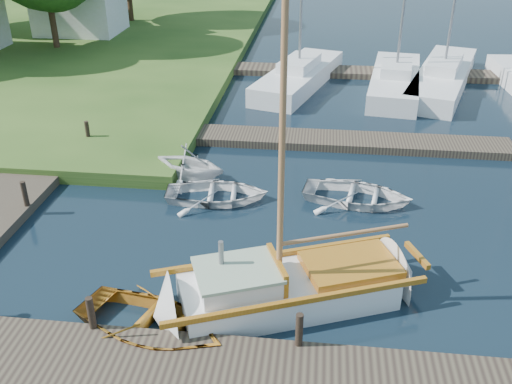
# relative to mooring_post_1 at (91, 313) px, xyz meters

# --- Properties ---
(ground) EXTENTS (160.00, 160.00, 0.00)m
(ground) POSITION_rel_mooring_post_1_xyz_m (3.00, 5.00, -0.70)
(ground) COLOR black
(ground) RESTS_ON ground
(near_dock) EXTENTS (18.00, 2.20, 0.30)m
(near_dock) POSITION_rel_mooring_post_1_xyz_m (3.00, -1.00, -0.55)
(near_dock) COLOR #302620
(near_dock) RESTS_ON ground
(left_dock) EXTENTS (2.20, 18.00, 0.30)m
(left_dock) POSITION_rel_mooring_post_1_xyz_m (-5.00, 7.00, -0.55)
(left_dock) COLOR #302620
(left_dock) RESTS_ON ground
(far_dock) EXTENTS (14.00, 1.60, 0.30)m
(far_dock) POSITION_rel_mooring_post_1_xyz_m (5.00, 11.50, -0.55)
(far_dock) COLOR #302620
(far_dock) RESTS_ON ground
(pontoon) EXTENTS (30.00, 1.60, 0.30)m
(pontoon) POSITION_rel_mooring_post_1_xyz_m (13.00, 21.00, -0.55)
(pontoon) COLOR #302620
(pontoon) RESTS_ON ground
(mooring_post_1) EXTENTS (0.16, 0.16, 0.80)m
(mooring_post_1) POSITION_rel_mooring_post_1_xyz_m (0.00, 0.00, 0.00)
(mooring_post_1) COLOR black
(mooring_post_1) RESTS_ON near_dock
(mooring_post_2) EXTENTS (0.16, 0.16, 0.80)m
(mooring_post_2) POSITION_rel_mooring_post_1_xyz_m (4.50, 0.00, 0.00)
(mooring_post_2) COLOR black
(mooring_post_2) RESTS_ON near_dock
(mooring_post_4) EXTENTS (0.16, 0.16, 0.80)m
(mooring_post_4) POSITION_rel_mooring_post_1_xyz_m (-4.00, 5.00, 0.00)
(mooring_post_4) COLOR black
(mooring_post_4) RESTS_ON left_dock
(mooring_post_5) EXTENTS (0.16, 0.16, 0.80)m
(mooring_post_5) POSITION_rel_mooring_post_1_xyz_m (-4.00, 10.00, 0.00)
(mooring_post_5) COLOR black
(mooring_post_5) RESTS_ON left_dock
(sailboat) EXTENTS (7.37, 4.48, 9.83)m
(sailboat) POSITION_rel_mooring_post_1_xyz_m (4.28, 1.81, -0.36)
(sailboat) COLOR white
(sailboat) RESTS_ON ground
(dinghy) EXTENTS (4.21, 3.58, 0.74)m
(dinghy) POSITION_rel_mooring_post_1_xyz_m (1.19, 0.30, -0.33)
(dinghy) COLOR #995112
(dinghy) RESTS_ON ground
(tender_a) EXTENTS (3.45, 2.62, 0.67)m
(tender_a) POSITION_rel_mooring_post_1_xyz_m (1.57, 6.55, -0.36)
(tender_a) COLOR white
(tender_a) RESTS_ON ground
(tender_b) EXTENTS (3.17, 2.95, 1.36)m
(tender_b) POSITION_rel_mooring_post_1_xyz_m (0.39, 7.91, -0.02)
(tender_b) COLOR white
(tender_b) RESTS_ON ground
(tender_c) EXTENTS (3.76, 2.95, 0.71)m
(tender_c) POSITION_rel_mooring_post_1_xyz_m (5.99, 6.94, -0.35)
(tender_c) COLOR white
(tender_c) RESTS_ON ground
(marina_boat_1) EXTENTS (4.42, 8.38, 9.27)m
(marina_boat_1) POSITION_rel_mooring_post_1_xyz_m (3.52, 18.77, -0.14)
(marina_boat_1) COLOR white
(marina_boat_1) RESTS_ON ground
(marina_boat_2) EXTENTS (3.22, 8.03, 10.40)m
(marina_boat_2) POSITION_rel_mooring_post_1_xyz_m (8.24, 18.58, -0.13)
(marina_boat_2) COLOR white
(marina_boat_2) RESTS_ON ground
(marina_boat_3) EXTENTS (4.97, 9.88, 12.32)m
(marina_boat_3) POSITION_rel_mooring_post_1_xyz_m (10.66, 19.52, -0.13)
(marina_boat_3) COLOR white
(marina_boat_3) RESTS_ON ground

